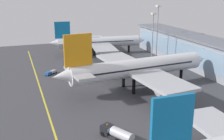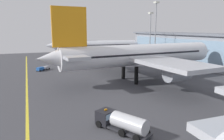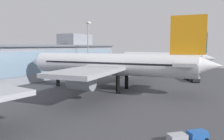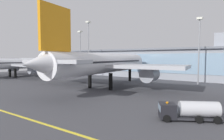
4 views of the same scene
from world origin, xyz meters
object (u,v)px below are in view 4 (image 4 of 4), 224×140
object	(u,v)px
apron_light_mast_centre	(80,46)
apron_light_mast_east	(199,41)
airliner_near_right	(106,64)
apron_light_mast_west	(88,41)
fuel_tanker_truck	(187,110)
airliner_near_left	(19,64)

from	to	relation	value
apron_light_mast_centre	apron_light_mast_east	distance (m)	54.93
airliner_near_right	apron_light_mast_west	xyz separation A→B (m)	(-25.44, 21.10, 9.49)
apron_light_mast_west	apron_light_mast_centre	size ratio (longest dim) A/B	1.17
fuel_tanker_truck	apron_light_mast_centre	distance (m)	74.37
airliner_near_left	apron_light_mast_centre	distance (m)	30.67
apron_light_mast_centre	airliner_near_right	bearing A→B (deg)	-35.04
airliner_near_left	apron_light_mast_centre	bearing A→B (deg)	-41.21
airliner_near_left	fuel_tanker_truck	size ratio (longest dim) A/B	5.60
airliner_near_left	apron_light_mast_east	size ratio (longest dim) A/B	2.22
airliner_near_left	fuel_tanker_truck	xyz separation A→B (m)	(82.58, -21.35, -4.83)
fuel_tanker_truck	apron_light_mast_west	bearing A→B (deg)	-64.50
airliner_near_right	apron_light_mast_west	size ratio (longest dim) A/B	2.22
airliner_near_right	apron_light_mast_centre	xyz separation A→B (m)	(-32.20, 22.58, 7.36)
airliner_near_left	fuel_tanker_truck	distance (m)	85.43
airliner_near_left	airliner_near_right	xyz separation A→B (m)	(54.16, -2.94, 1.14)
airliner_near_right	fuel_tanker_truck	bearing A→B (deg)	-128.08
apron_light_mast_west	airliner_near_left	bearing A→B (deg)	-147.70
airliner_near_right	fuel_tanker_truck	xyz separation A→B (m)	(28.42, -18.41, -5.96)
fuel_tanker_truck	apron_light_mast_east	xyz separation A→B (m)	(-5.69, 41.59, 13.56)
airliner_near_left	apron_light_mast_west	xyz separation A→B (m)	(28.72, 18.16, 10.62)
apron_light_mast_east	airliner_near_left	bearing A→B (deg)	-165.25
apron_light_mast_east	airliner_near_right	bearing A→B (deg)	-134.43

